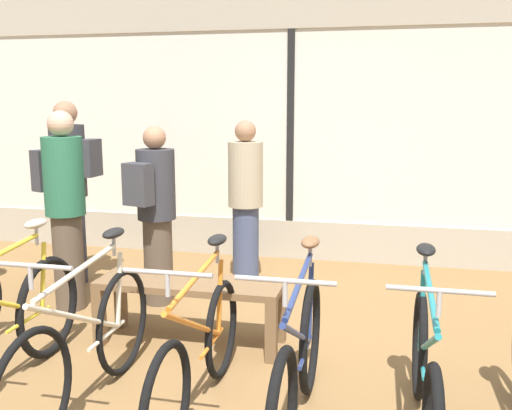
% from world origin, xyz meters
% --- Properties ---
extents(ground_plane, '(24.00, 24.00, 0.00)m').
position_xyz_m(ground_plane, '(0.00, 0.00, 0.00)').
color(ground_plane, olive).
extents(shop_back_wall, '(12.00, 0.08, 3.20)m').
position_xyz_m(shop_back_wall, '(0.00, 3.28, 1.64)').
color(shop_back_wall, '#B2A893').
rests_on(shop_back_wall, ground_plane).
extents(bicycle_left, '(0.46, 1.78, 1.05)m').
position_xyz_m(bicycle_left, '(-1.26, -0.20, 0.40)').
color(bicycle_left, black).
rests_on(bicycle_left, ground_plane).
extents(bicycle_center_left, '(0.46, 1.74, 1.04)m').
position_xyz_m(bicycle_center_left, '(-0.63, -0.30, 0.40)').
color(bicycle_center_left, black).
rests_on(bicycle_center_left, ground_plane).
extents(bicycle_center, '(0.46, 1.64, 1.01)m').
position_xyz_m(bicycle_center, '(0.03, -0.19, 0.37)').
color(bicycle_center, black).
rests_on(bicycle_center, ground_plane).
extents(bicycle_center_right, '(0.46, 1.75, 1.04)m').
position_xyz_m(bicycle_center_right, '(0.63, -0.27, 0.39)').
color(bicycle_center_right, black).
rests_on(bicycle_center_right, ground_plane).
extents(bicycle_right, '(0.46, 1.68, 1.01)m').
position_xyz_m(bicycle_right, '(1.31, -0.18, 0.37)').
color(bicycle_right, black).
rests_on(bicycle_right, ground_plane).
extents(display_bench, '(1.40, 0.44, 0.49)m').
position_xyz_m(display_bench, '(-0.34, 0.73, 0.40)').
color(display_bench, brown).
rests_on(display_bench, ground_plane).
extents(customer_near_rack, '(0.56, 0.46, 1.74)m').
position_xyz_m(customer_near_rack, '(-1.65, 1.21, 0.94)').
color(customer_near_rack, brown).
rests_on(customer_near_rack, ground_plane).
extents(customer_by_window, '(0.42, 0.54, 1.61)m').
position_xyz_m(customer_by_window, '(-0.92, 1.49, 0.86)').
color(customer_by_window, brown).
rests_on(customer_by_window, ground_plane).
extents(customer_mid_floor, '(0.45, 0.45, 1.64)m').
position_xyz_m(customer_mid_floor, '(-0.27, 2.21, 0.86)').
color(customer_mid_floor, '#424C6B').
rests_on(customer_mid_floor, ground_plane).
extents(customer_near_bench, '(0.49, 0.35, 1.82)m').
position_xyz_m(customer_near_bench, '(-1.97, 1.88, 0.99)').
color(customer_near_bench, '#2D2D38').
rests_on(customer_near_bench, ground_plane).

